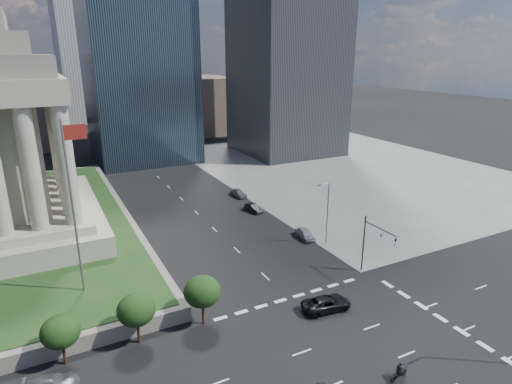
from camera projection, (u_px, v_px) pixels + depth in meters
ground at (135, 155)px, 124.44m from camera, size 500.00×500.00×0.00m
sidewalk_ne at (348, 168)px, 110.69m from camera, size 68.00×90.00×0.03m
flagpole at (73, 199)px, 46.64m from camera, size 2.52×0.24×20.00m
midrise_glass at (136, 46)px, 111.81m from camera, size 26.00×26.00×60.00m
building_filler_ne at (201, 104)px, 160.66m from camera, size 20.00×30.00×20.00m
building_filler_nw at (12, 102)px, 132.39m from camera, size 24.00×30.00×28.00m
traffic_signal_ne at (374, 240)px, 55.33m from camera, size 0.30×5.74×8.00m
street_lamp_north at (327, 209)px, 65.12m from camera, size 2.13×0.22×10.00m
pickup_truck at (327, 303)px, 49.28m from camera, size 3.31×6.07×1.62m
suv_grey at (51, 383)px, 37.55m from camera, size 2.48×4.80×1.33m
parked_sedan_near at (305, 234)px, 68.29m from camera, size 2.35×4.77×1.57m
parked_sedan_mid at (253, 208)px, 79.94m from camera, size 4.45×2.12×1.41m
parked_sedan_far at (239, 193)px, 88.26m from camera, size 4.77×2.21×1.58m
motorcycle_lead at (399, 371)px, 38.72m from camera, size 2.31×0.97×1.67m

